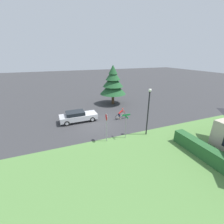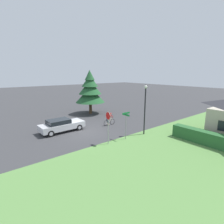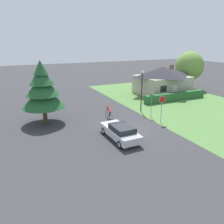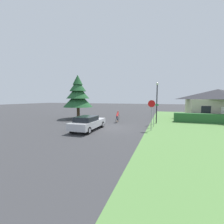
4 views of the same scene
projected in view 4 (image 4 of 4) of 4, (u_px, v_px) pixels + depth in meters
name	position (u px, v px, depth m)	size (l,w,h in m)	color
ground_plane	(111.00, 128.00, 15.60)	(140.00, 140.00, 0.00)	#38383A
cottage_house	(217.00, 104.00, 21.73)	(8.25, 6.82, 4.60)	#B2A893
hedge_row	(220.00, 119.00, 18.02)	(10.31, 0.90, 1.17)	#285B2D
sedan_left_lane	(88.00, 123.00, 14.36)	(1.96, 4.67, 1.37)	#BCBCC1
cyclist	(117.00, 117.00, 19.02)	(0.44, 1.68, 1.48)	black
stop_sign	(151.00, 109.00, 14.12)	(0.70, 0.08, 2.90)	gray
street_lamp	(157.00, 97.00, 18.05)	(0.32, 0.32, 5.05)	black
street_name_sign	(154.00, 110.00, 15.97)	(0.90, 0.90, 2.61)	gray
conifer_tall_near	(78.00, 95.00, 22.34)	(4.36, 4.36, 6.54)	#4C3823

